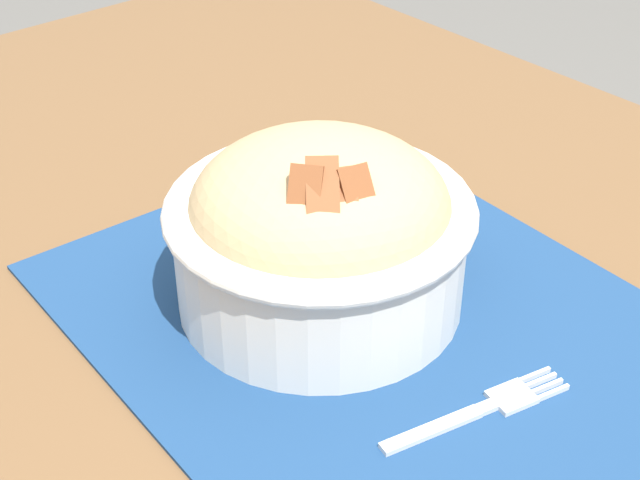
% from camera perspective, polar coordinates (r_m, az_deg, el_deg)
% --- Properties ---
extents(table, '(1.35, 0.83, 0.73)m').
position_cam_1_polar(table, '(0.70, 5.31, -9.50)').
color(table, brown).
rests_on(table, ground_plane).
extents(placemat, '(0.46, 0.37, 0.00)m').
position_cam_1_polar(placemat, '(0.65, 3.63, -5.20)').
color(placemat, navy).
rests_on(placemat, table).
extents(bowl, '(0.21, 0.21, 0.13)m').
position_cam_1_polar(bowl, '(0.63, -0.00, 0.68)').
color(bowl, silver).
rests_on(bowl, placemat).
extents(fork, '(0.04, 0.13, 0.00)m').
position_cam_1_polar(fork, '(0.59, 9.79, -9.96)').
color(fork, silver).
rests_on(fork, placemat).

